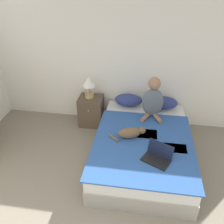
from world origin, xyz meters
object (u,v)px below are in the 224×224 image
Objects in this scene: table_lamp at (89,84)px; nightstand at (91,111)px; person_sitting at (153,100)px; bed at (143,147)px; laptop_open at (157,157)px; pillow_near at (128,100)px; cat_tabby at (131,133)px; pillow_far at (164,103)px.

nightstand is at bearing -35.60° from table_lamp.
nightstand is (-1.14, 0.27, -0.48)m from person_sitting.
laptop_open is at bearing -69.22° from bed.
laptop_open is (0.08, -1.10, -0.26)m from person_sitting.
person_sitting is (0.43, -0.30, 0.20)m from pillow_near.
bed is 0.80m from person_sitting.
person_sitting is 1.29× the size of cat_tabby.
pillow_near is 0.87× the size of nightstand.
pillow_near reaches higher than cat_tabby.
cat_tabby is 1.28m from nightstand.
laptop_open is at bearing -85.62° from person_sitting.
table_lamp is at bearing 114.17° from cat_tabby.
pillow_near is at bearing 109.86° from bed.
bed is 1.50m from table_lamp.
bed is at bearing -100.63° from person_sitting.
nightstand is at bearing -177.63° from pillow_near.
bed is 1.00m from pillow_near.
pillow_near is 0.76m from nightstand.
laptop_open is (0.51, -1.39, -0.06)m from pillow_near.
pillow_far is at bearing 0.53° from table_lamp.
laptop_open is at bearing -65.51° from cat_tabby.
table_lamp is at bearing -179.01° from pillow_near.
table_lamp reaches higher than bed.
bed is 4.84× the size of laptop_open.
cat_tabby is at bearing -114.78° from person_sitting.
pillow_near is 0.92× the size of cat_tabby.
nightstand is at bearing 166.65° from person_sitting.
person_sitting reaches higher than pillow_near.
nightstand is (-1.03, 0.85, 0.06)m from bed.
person_sitting reaches higher than cat_tabby.
pillow_near is at bearing 180.00° from pillow_far.
table_lamp is (-1.16, 0.29, 0.07)m from person_sitting.
cat_tabby is (-0.31, -0.66, -0.22)m from person_sitting.
pillow_far is (0.32, 0.88, 0.34)m from bed.
pillow_far is 0.42m from person_sitting.
bed is 1.00m from pillow_far.
cat_tabby is (0.12, -0.96, -0.02)m from pillow_near.
nightstand is (-1.22, 1.37, -0.22)m from laptop_open.
nightstand is at bearing 113.88° from cat_tabby.
nightstand is (-0.83, 0.93, -0.26)m from cat_tabby.
pillow_far is 1.40m from laptop_open.
bed is at bearing -39.72° from table_lamp.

